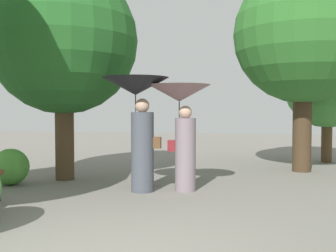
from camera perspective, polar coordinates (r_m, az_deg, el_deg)
name	(u,v)px	position (r m, az deg, el deg)	size (l,w,h in m)	color
person_left	(138,109)	(6.94, -4.38, 2.50)	(1.19, 1.19, 2.03)	#474C56
person_right	(181,113)	(6.99, 1.95, 1.86)	(1.12, 1.12, 1.90)	gray
tree_mid_left	(63,28)	(8.54, -15.00, 13.60)	(3.04, 3.04, 4.86)	#4C3823
tree_mid_right	(328,78)	(11.56, 22.24, 6.46)	(2.33, 2.33, 3.62)	#4C3823
tree_far_back	(304,22)	(9.88, 19.15, 14.11)	(3.22, 3.22, 5.35)	#42301E
bush_path_right	(11,167)	(8.17, -21.95, -5.53)	(0.70, 0.70, 0.70)	#4C9338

